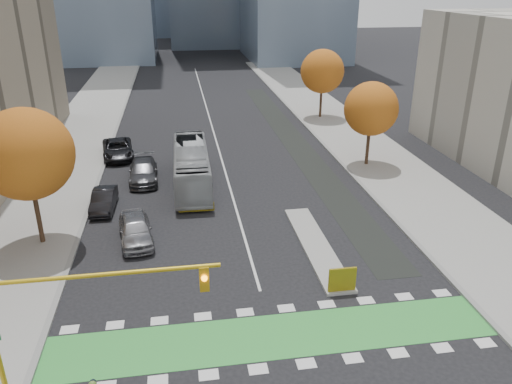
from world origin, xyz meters
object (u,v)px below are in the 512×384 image
object	(u,v)px
hazard_board	(342,280)
parked_car_a	(135,229)
tree_east_near	(371,109)
parked_car_d	(118,149)
tree_east_far	(322,71)
parked_car_c	(143,171)
parked_car_b	(104,200)
traffic_signal_west	(64,304)
bus	(191,166)
tree_west	(27,154)

from	to	relation	value
hazard_board	parked_car_a	xyz separation A→B (m)	(-10.50, 7.21, -0.00)
tree_east_near	parked_car_d	distance (m)	22.10
tree_east_far	parked_car_c	distance (m)	25.62
parked_car_b	parked_car_d	size ratio (longest dim) A/B	0.75
traffic_signal_west	bus	world-z (taller)	traffic_signal_west
hazard_board	bus	bearing A→B (deg)	113.31
traffic_signal_west	parked_car_b	xyz separation A→B (m)	(-1.00, 16.92, -3.35)
hazard_board	tree_east_far	bearing A→B (deg)	75.88
hazard_board	bus	size ratio (longest dim) A/B	0.13
tree_west	bus	distance (m)	12.84
hazard_board	tree_east_near	size ratio (longest dim) A/B	0.20
tree_east_far	bus	distance (m)	23.95
bus	parked_car_a	bearing A→B (deg)	-112.73
tree_west	parked_car_d	world-z (taller)	tree_west
tree_east_near	tree_east_far	world-z (taller)	tree_east_far
traffic_signal_west	bus	xyz separation A→B (m)	(5.14, 20.46, -2.52)
tree_east_near	parked_car_b	xyz separation A→B (m)	(-20.93, -5.59, -4.18)
parked_car_b	tree_west	bearing A→B (deg)	-123.18
bus	parked_car_c	xyz separation A→B (m)	(-3.71, 1.46, -0.74)
tree_west	parked_car_d	size ratio (longest dim) A/B	1.49
bus	parked_car_b	xyz separation A→B (m)	(-6.15, -3.54, -0.83)
tree_east_far	bus	bearing A→B (deg)	-130.26
parked_car_b	parked_car_d	distance (m)	11.11
parked_car_a	parked_car_b	bearing A→B (deg)	108.13
traffic_signal_west	parked_car_b	size ratio (longest dim) A/B	2.06
parked_car_d	tree_west	bearing A→B (deg)	-108.50
hazard_board	tree_east_near	bearing A→B (deg)	65.80
parked_car_c	parked_car_d	size ratio (longest dim) A/B	0.96
tree_east_far	hazard_board	bearing A→B (deg)	-104.12
hazard_board	parked_car_c	distance (m)	20.16
tree_west	parked_car_c	xyz separation A→B (m)	(5.50, 9.41, -4.85)
parked_car_a	hazard_board	bearing A→B (deg)	-42.28
tree_east_near	parked_car_c	bearing A→B (deg)	-178.17
tree_west	tree_east_near	xyz separation A→B (m)	(24.00, 10.00, -0.75)
parked_car_c	parked_car_d	distance (m)	6.61
tree_west	traffic_signal_west	world-z (taller)	tree_west
bus	hazard_board	bearing A→B (deg)	-65.91
parked_car_b	hazard_board	bearing A→B (deg)	-41.70
bus	parked_car_a	distance (m)	9.34
tree_east_far	parked_car_d	xyz separation A→B (m)	(-21.50, -10.48, -4.47)
traffic_signal_west	parked_car_d	world-z (taller)	traffic_signal_west
tree_west	tree_east_far	bearing A→B (deg)	46.70
tree_east_far	parked_car_c	world-z (taller)	tree_east_far
tree_east_near	bus	size ratio (longest dim) A/B	0.65
parked_car_b	parked_car_c	world-z (taller)	parked_car_c
hazard_board	parked_car_a	size ratio (longest dim) A/B	0.30
tree_east_near	bus	world-z (taller)	tree_east_near
hazard_board	tree_east_far	size ratio (longest dim) A/B	0.18
parked_car_a	bus	bearing A→B (deg)	58.68
parked_car_c	tree_west	bearing A→B (deg)	-122.26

